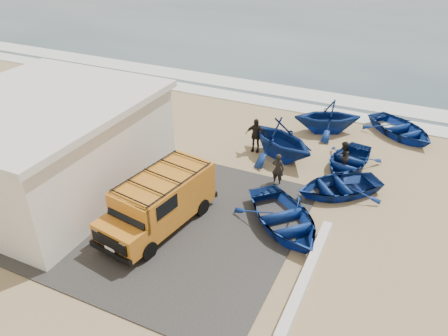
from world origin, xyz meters
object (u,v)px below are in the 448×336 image
(building, at_px, (44,145))
(parapet, at_px, (307,276))
(van, at_px, (160,200))
(boat_near_right, at_px, (338,186))
(fisherman_front, at_px, (278,169))
(boat_mid_left, at_px, (281,139))
(fisherman_middle, at_px, (343,157))
(boat_near_left, at_px, (284,218))
(boat_far_left, at_px, (328,116))
(fisherman_back, at_px, (255,135))
(boat_mid_right, at_px, (348,160))
(boat_far_right, at_px, (401,129))

(building, bearing_deg, parapet, -4.58)
(building, distance_m, van, 6.30)
(building, relative_size, boat_near_right, 2.36)
(fisherman_front, bearing_deg, parapet, 122.14)
(building, xyz_separation_m, boat_mid_left, (8.76, 7.11, -1.07))
(fisherman_middle, bearing_deg, fisherman_front, -39.20)
(boat_near_left, relative_size, boat_mid_left, 1.09)
(boat_far_left, bearing_deg, boat_mid_left, -44.89)
(boat_mid_left, relative_size, fisherman_back, 2.22)
(boat_mid_right, relative_size, fisherman_middle, 2.41)
(boat_mid_left, bearing_deg, boat_far_left, 8.60)
(boat_far_left, height_order, boat_far_right, boat_far_left)
(van, bearing_deg, boat_near_right, 50.72)
(fisherman_back, bearing_deg, fisherman_front, -56.82)
(van, bearing_deg, building, -174.18)
(boat_far_right, relative_size, fisherman_front, 2.73)
(boat_mid_right, xyz_separation_m, boat_far_right, (2.01, 4.86, 0.05))
(boat_mid_right, height_order, fisherman_middle, fisherman_middle)
(boat_near_left, distance_m, fisherman_back, 6.65)
(boat_near_right, bearing_deg, boat_mid_left, -161.40)
(van, height_order, boat_near_right, van)
(parapet, distance_m, boat_near_left, 3.11)
(boat_near_left, bearing_deg, boat_mid_left, 65.42)
(boat_mid_left, height_order, fisherman_front, boat_mid_left)
(boat_mid_left, bearing_deg, boat_near_left, -131.41)
(boat_far_left, bearing_deg, fisherman_front, -31.67)
(boat_far_right, distance_m, fisherman_middle, 5.77)
(building, relative_size, fisherman_middle, 5.95)
(boat_near_right, bearing_deg, van, -88.80)
(boat_far_right, distance_m, fisherman_back, 8.63)
(boat_far_left, bearing_deg, fisherman_back, -61.69)
(boat_mid_left, bearing_deg, parapet, -126.93)
(van, height_order, fisherman_front, van)
(parapet, relative_size, fisherman_front, 3.78)
(boat_far_left, distance_m, fisherman_back, 4.87)
(building, bearing_deg, boat_near_right, 22.22)
(fisherman_back, bearing_deg, boat_far_left, 46.97)
(van, distance_m, fisherman_back, 7.68)
(boat_near_right, height_order, fisherman_middle, fisherman_middle)
(boat_mid_right, height_order, boat_far_left, boat_far_left)
(boat_far_left, height_order, fisherman_front, boat_far_left)
(parapet, relative_size, van, 1.09)
(parapet, relative_size, boat_far_right, 1.38)
(boat_mid_right, bearing_deg, boat_mid_left, -162.88)
(boat_near_right, distance_m, boat_mid_left, 4.14)
(boat_mid_left, bearing_deg, boat_near_right, -92.67)
(building, distance_m, boat_mid_left, 11.33)
(boat_far_left, bearing_deg, boat_near_right, -6.71)
(parapet, height_order, boat_far_right, boat_far_right)
(building, distance_m, boat_mid_right, 14.46)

